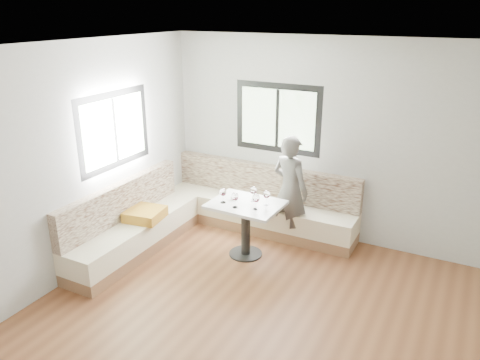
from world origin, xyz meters
name	(u,v)px	position (x,y,z in m)	size (l,w,h in m)	color
room	(256,204)	(-0.08, 0.08, 1.41)	(5.01, 5.01, 2.81)	brown
banquette	(206,216)	(-1.59, 1.63, 0.33)	(2.90, 2.80, 0.95)	#8B6344
table	(246,216)	(-0.87, 1.44, 0.56)	(0.93, 0.73, 0.75)	black
person	(290,190)	(-0.51, 2.08, 0.77)	(0.56, 0.37, 1.55)	#53504C
olive_ramekin	(234,198)	(-1.06, 1.48, 0.77)	(0.10, 0.10, 0.04)	white
wine_glass_a	(223,192)	(-1.14, 1.32, 0.89)	(0.09, 0.09, 0.20)	white
wine_glass_b	(235,197)	(-0.93, 1.25, 0.89)	(0.09, 0.09, 0.20)	white
wine_glass_c	(256,199)	(-0.67, 1.33, 0.89)	(0.09, 0.09, 0.20)	white
wine_glass_d	(253,191)	(-0.82, 1.56, 0.89)	(0.09, 0.09, 0.20)	white
wine_glass_e	(267,195)	(-0.61, 1.51, 0.89)	(0.09, 0.09, 0.20)	white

